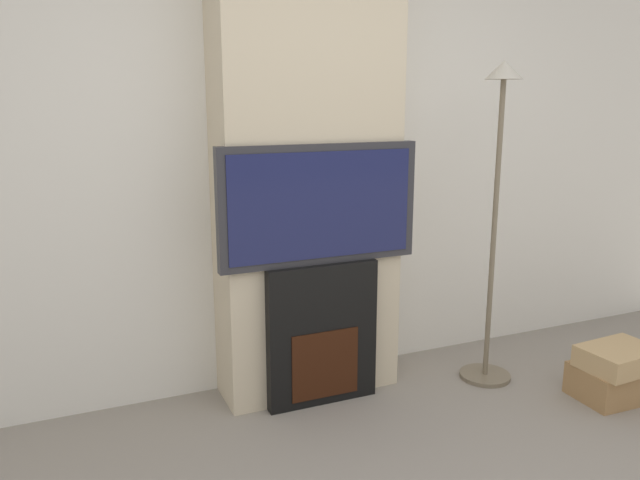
{
  "coord_description": "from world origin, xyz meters",
  "views": [
    {
      "loc": [
        -1.26,
        -1.28,
        1.64
      ],
      "look_at": [
        0.0,
        1.65,
        0.91
      ],
      "focal_mm": 35.0,
      "sensor_mm": 36.0,
      "label": 1
    }
  ],
  "objects_px": {
    "fireplace": "(320,333)",
    "floor_lamp": "(496,195)",
    "box_stack": "(616,373)",
    "television": "(320,205)"
  },
  "relations": [
    {
      "from": "fireplace",
      "to": "floor_lamp",
      "type": "relative_size",
      "value": 0.43
    },
    {
      "from": "fireplace",
      "to": "floor_lamp",
      "type": "xyz_separation_m",
      "value": [
        1.02,
        -0.14,
        0.72
      ]
    },
    {
      "from": "television",
      "to": "floor_lamp",
      "type": "bearing_deg",
      "value": -7.57
    },
    {
      "from": "floor_lamp",
      "to": "box_stack",
      "type": "distance_m",
      "value": 1.19
    },
    {
      "from": "fireplace",
      "to": "floor_lamp",
      "type": "distance_m",
      "value": 1.25
    },
    {
      "from": "fireplace",
      "to": "floor_lamp",
      "type": "height_order",
      "value": "floor_lamp"
    },
    {
      "from": "floor_lamp",
      "to": "box_stack",
      "type": "relative_size",
      "value": 4.09
    },
    {
      "from": "box_stack",
      "to": "floor_lamp",
      "type": "bearing_deg",
      "value": 135.32
    },
    {
      "from": "television",
      "to": "box_stack",
      "type": "distance_m",
      "value": 1.9
    },
    {
      "from": "fireplace",
      "to": "television",
      "type": "xyz_separation_m",
      "value": [
        0.0,
        -0.0,
        0.71
      ]
    }
  ]
}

